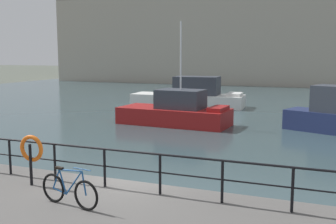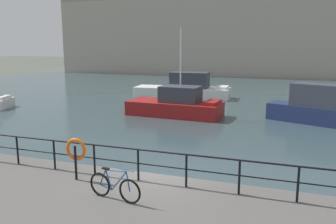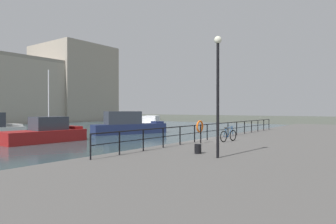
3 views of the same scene
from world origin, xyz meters
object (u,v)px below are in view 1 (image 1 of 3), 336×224
(life_ring_stand, at_px, (31,150))
(moored_harbor_tender, at_px, (191,96))
(parked_bicycle, at_px, (69,190))
(moored_red_daysailer, at_px, (176,112))

(life_ring_stand, bearing_deg, moored_harbor_tender, 97.87)
(parked_bicycle, distance_m, life_ring_stand, 2.23)
(moored_red_daysailer, height_order, life_ring_stand, moored_red_daysailer)
(moored_harbor_tender, distance_m, moored_red_daysailer, 9.04)
(moored_red_daysailer, xyz_separation_m, life_ring_stand, (1.27, -14.66, 0.95))
(moored_harbor_tender, xyz_separation_m, moored_red_daysailer, (1.98, -8.82, -0.10))
(parked_bicycle, xyz_separation_m, life_ring_stand, (-1.91, 0.99, 0.59))
(moored_harbor_tender, relative_size, parked_bicycle, 5.42)
(moored_red_daysailer, bearing_deg, parked_bicycle, -75.09)
(parked_bicycle, bearing_deg, moored_harbor_tender, 111.17)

